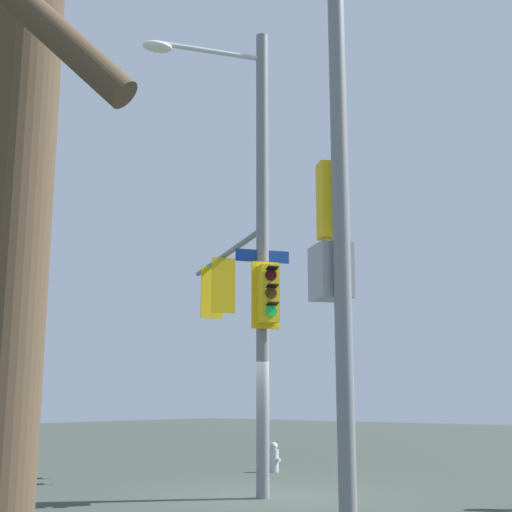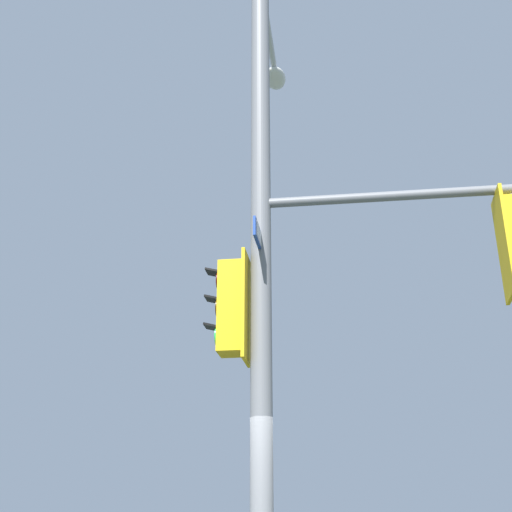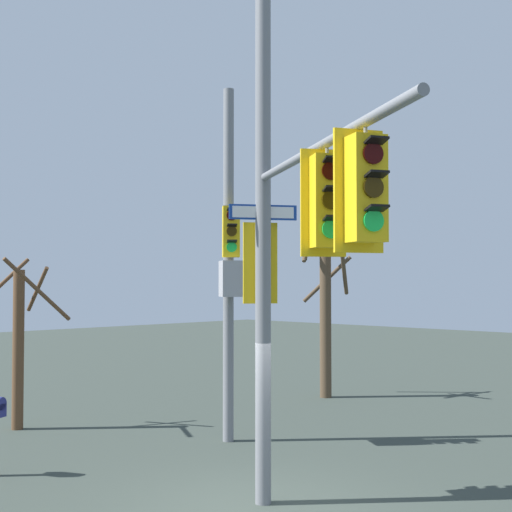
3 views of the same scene
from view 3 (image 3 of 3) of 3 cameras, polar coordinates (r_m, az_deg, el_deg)
ground_plane at (r=11.72m, az=-0.16°, el=-19.23°), size 80.00×80.00×0.00m
main_signal_pole_assembly at (r=10.51m, az=2.56°, el=4.87°), size 5.28×5.13×9.30m
secondary_pole_assembly at (r=15.72m, az=-2.09°, el=-0.51°), size 0.83×0.72×7.74m
bare_tree_behind_pole at (r=22.04m, az=5.44°, el=-4.50°), size 1.95×1.99×5.69m
bare_tree_across_street at (r=18.08m, az=-18.10°, el=-6.34°), size 1.46×1.74×4.06m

